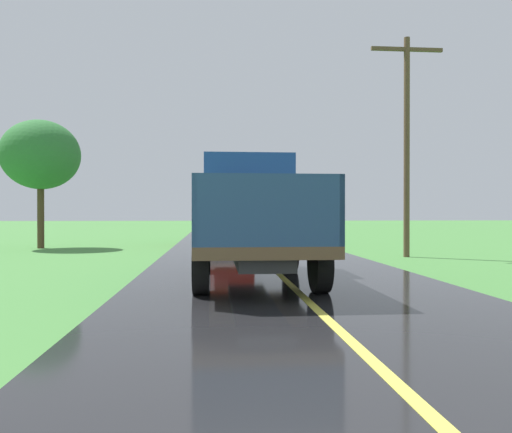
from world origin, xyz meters
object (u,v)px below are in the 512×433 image
object	(u,v)px
banana_truck_far	(226,213)
roadside_tree_near_left	(41,155)
banana_truck_near	(250,213)
utility_pole_roadside	(407,137)

from	to	relation	value
banana_truck_far	roadside_tree_near_left	world-z (taller)	roadside_tree_near_left
banana_truck_far	roadside_tree_near_left	size ratio (longest dim) A/B	1.07
banana_truck_near	banana_truck_far	size ratio (longest dim) A/B	1.00
utility_pole_roadside	banana_truck_far	bearing A→B (deg)	124.46
banana_truck_far	roadside_tree_near_left	bearing A→B (deg)	-157.53
banana_truck_near	roadside_tree_near_left	bearing A→B (deg)	127.48
banana_truck_near	utility_pole_roadside	xyz separation A→B (m)	(5.72, 5.25, 2.60)
banana_truck_near	roadside_tree_near_left	distance (m)	13.60
banana_truck_far	banana_truck_near	bearing A→B (deg)	-89.13
utility_pole_roadside	roadside_tree_near_left	xyz separation A→B (m)	(-13.86, 5.37, -0.13)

